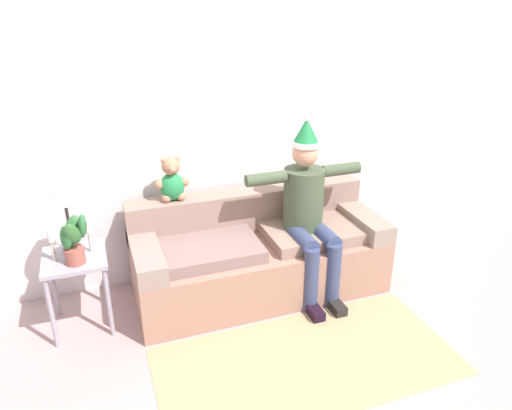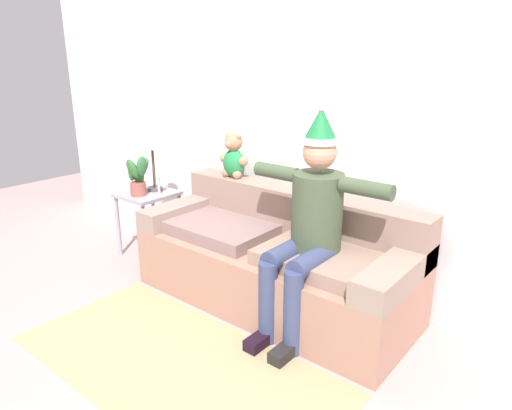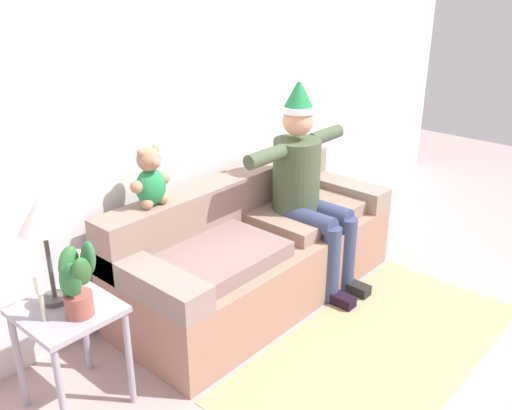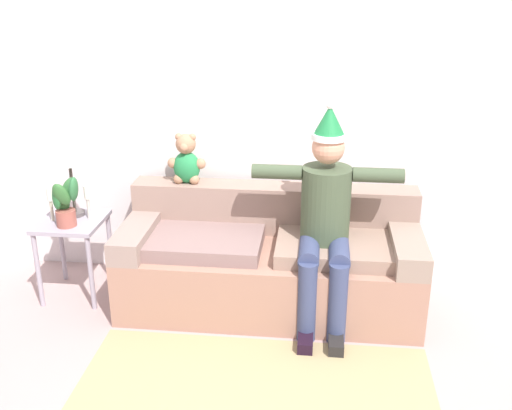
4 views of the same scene
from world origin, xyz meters
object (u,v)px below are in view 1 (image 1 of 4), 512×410
teddy_bear (172,181)px  candle_tall (51,241)px  person_seated (308,207)px  table_lamp (64,194)px  couch (258,254)px  candle_short (89,231)px  side_table (76,269)px  potted_plant (73,240)px

teddy_bear → candle_tall: (-0.95, -0.32, -0.23)m
person_seated → table_lamp: 1.90m
candle_tall → table_lamp: bearing=42.7°
person_seated → teddy_bear: size_ratio=4.05×
person_seated → couch: bearing=157.4°
table_lamp → candle_short: (0.13, -0.06, -0.30)m
person_seated → candle_tall: size_ratio=6.04×
teddy_bear → person_seated: bearing=-22.2°
side_table → table_lamp: 0.58m
teddy_bear → potted_plant: 0.92m
person_seated → candle_short: 1.74m
side_table → candle_short: (0.13, 0.04, 0.28)m
side_table → candle_short: size_ratio=2.36×
side_table → table_lamp: bearing=91.6°
person_seated → potted_plant: person_seated is taller
table_lamp → potted_plant: table_lamp is taller
couch → potted_plant: 1.53m
couch → candle_tall: (-1.60, -0.06, 0.44)m
table_lamp → candle_tall: 0.35m
table_lamp → side_table: bearing=-88.4°
teddy_bear → potted_plant: bearing=-153.2°
person_seated → side_table: 1.89m
person_seated → teddy_bear: (-1.04, 0.43, 0.21)m
couch → teddy_bear: teddy_bear is taller
candle_tall → candle_short: 0.26m
side_table → candle_tall: 0.31m
person_seated → table_lamp: (-1.86, 0.22, 0.29)m
table_lamp → candle_short: bearing=-23.1°
potted_plant → candle_tall: 0.17m
potted_plant → teddy_bear: bearing=26.8°
potted_plant → couch: bearing=5.4°
couch → person_seated: size_ratio=1.38×
side_table → table_lamp: size_ratio=1.04×
teddy_bear → candle_short: bearing=-159.3°
candle_short → table_lamp: bearing=156.9°
couch → candle_tall: size_ratio=8.34×
person_seated → table_lamp: size_ratio=2.64×
potted_plant → table_lamp: bearing=96.8°
table_lamp → potted_plant: 0.34m
teddy_bear → side_table: teddy_bear is taller
couch → potted_plant: (-1.45, -0.14, 0.46)m
couch → person_seated: (0.38, -0.16, 0.45)m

